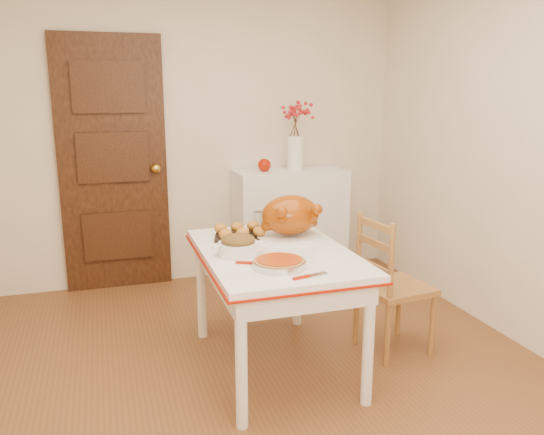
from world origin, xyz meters
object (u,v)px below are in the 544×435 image
object	(u,v)px
sideboard	(290,224)
kitchen_table	(275,309)
turkey_platter	(290,217)
chair_oak	(395,284)
pumpkin_pie	(279,262)

from	to	relation	value
sideboard	kitchen_table	size ratio (longest dim) A/B	0.78
sideboard	kitchen_table	bearing A→B (deg)	-112.52
sideboard	turkey_platter	distance (m)	1.45
kitchen_table	chair_oak	size ratio (longest dim) A/B	1.38
chair_oak	turkey_platter	bearing A→B (deg)	62.53
chair_oak	turkey_platter	world-z (taller)	turkey_platter
chair_oak	turkey_platter	distance (m)	0.78
kitchen_table	pumpkin_pie	world-z (taller)	pumpkin_pie
kitchen_table	turkey_platter	bearing A→B (deg)	50.96
sideboard	turkey_platter	xyz separation A→B (m)	(-0.46, -1.32, 0.39)
chair_oak	pumpkin_pie	world-z (taller)	chair_oak
kitchen_table	pumpkin_pie	distance (m)	0.50
sideboard	pumpkin_pie	bearing A→B (deg)	-111.10
sideboard	chair_oak	xyz separation A→B (m)	(0.15, -1.55, -0.03)
kitchen_table	sideboard	bearing A→B (deg)	67.48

